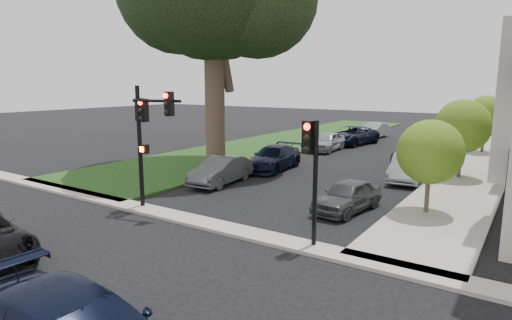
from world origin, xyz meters
The scene contains 18 objects.
ground centered at (0.00, 0.00, 0.00)m, with size 140.00×140.00×0.00m, color black.
grass_strip centered at (-9.00, 24.00, 0.06)m, with size 8.00×44.00×0.12m, color black.
sidewalk_right centered at (6.75, 24.00, 0.06)m, with size 3.50×44.00×0.12m, color #A19F9C.
sidewalk_cross centered at (0.00, 2.00, 0.06)m, with size 60.00×1.00×0.12m, color #A19F9C.
small_tree_a centered at (6.20, 7.84, 2.51)m, with size 2.51×2.51×3.77m.
small_tree_b centered at (6.20, 15.52, 2.87)m, with size 2.88×2.88×4.31m.
small_tree_c centered at (6.20, 25.90, 2.84)m, with size 2.84×2.84×4.27m.
traffic_signal_main centered at (-3.40, 2.23, 3.48)m, with size 2.47×0.72×5.04m.
traffic_signal_secondary centered at (3.92, 2.19, 2.81)m, with size 0.53×0.43×4.03m.
car_parked_0 centered at (3.43, 6.53, 0.64)m, with size 1.51×3.76×1.28m, color #3F4247.
car_parked_1 centered at (3.99, 13.52, 0.71)m, with size 1.50×4.31×1.42m, color #999BA0.
car_parked_2 centered at (3.58, 18.33, 0.76)m, with size 2.52×5.47×1.52m, color black.
car_parked_3 centered at (3.67, 24.29, 0.75)m, with size 1.78×4.43×1.51m, color black.
car_parked_5 centered at (-3.83, 7.49, 0.70)m, with size 1.48×4.25×1.40m, color #3F4247.
car_parked_6 centered at (-3.51, 12.09, 0.72)m, with size 2.01×4.95×1.44m, color black.
car_parked_7 centered at (-3.86, 20.56, 0.74)m, with size 1.74×4.32×1.47m, color #999BA0.
car_parked_8 centered at (-3.58, 25.00, 0.77)m, with size 2.57×5.57×1.55m, color black.
car_parked_9 centered at (-3.47, 30.44, 0.72)m, with size 1.53×4.38×1.44m, color #999BA0.
Camera 1 is at (9.65, -9.44, 5.12)m, focal length 30.00 mm.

